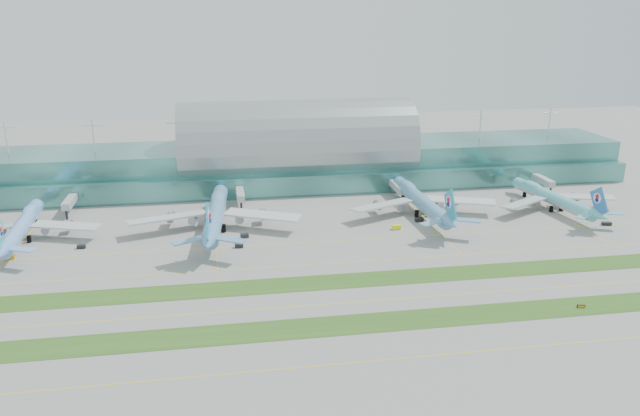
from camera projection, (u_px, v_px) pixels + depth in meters
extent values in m
plane|color=gray|center=(347.00, 283.00, 205.97)|extent=(700.00, 700.00, 0.00)
cube|color=#3D7A75|center=(297.00, 163.00, 325.24)|extent=(340.00, 42.00, 20.00)
cube|color=#3D7A75|center=(303.00, 185.00, 304.17)|extent=(340.00, 8.00, 10.00)
ellipsoid|color=#9EA5A8|center=(296.00, 145.00, 322.22)|extent=(340.00, 46.20, 16.17)
cylinder|color=white|center=(296.00, 129.00, 319.81)|extent=(0.80, 0.80, 16.00)
cube|color=#B2B7B7|center=(71.00, 200.00, 277.22)|extent=(3.50, 22.00, 3.00)
cylinder|color=black|center=(67.00, 215.00, 268.87)|extent=(1.00, 1.00, 4.00)
cube|color=#B2B7B7|center=(240.00, 193.00, 288.86)|extent=(3.50, 22.00, 3.00)
cylinder|color=black|center=(241.00, 206.00, 280.51)|extent=(1.00, 1.00, 4.00)
cube|color=#B2B7B7|center=(396.00, 186.00, 300.50)|extent=(3.50, 22.00, 3.00)
cylinder|color=black|center=(402.00, 199.00, 292.15)|extent=(1.00, 1.00, 4.00)
cube|color=#B2B7B7|center=(541.00, 179.00, 312.14)|extent=(3.50, 22.00, 3.00)
cylinder|color=black|center=(550.00, 191.00, 303.79)|extent=(1.00, 1.00, 4.00)
cube|color=#2D591E|center=(367.00, 323.00, 179.61)|extent=(420.00, 12.00, 0.08)
cube|color=#2D591E|center=(346.00, 281.00, 207.83)|extent=(420.00, 12.00, 0.08)
cube|color=yellow|center=(385.00, 360.00, 160.81)|extent=(420.00, 0.35, 0.01)
cube|color=yellow|center=(356.00, 302.00, 192.79)|extent=(420.00, 0.35, 0.01)
cube|color=yellow|center=(337.00, 263.00, 222.90)|extent=(420.00, 0.35, 0.01)
cube|color=yellow|center=(326.00, 241.00, 243.59)|extent=(420.00, 0.35, 0.01)
cylinder|color=#71ABF9|center=(22.00, 226.00, 243.76)|extent=(8.94, 57.00, 5.68)
ellipsoid|color=#71ABF9|center=(30.00, 210.00, 258.07)|extent=(6.38, 17.54, 4.04)
cone|color=#71ABF9|center=(38.00, 204.00, 272.20)|extent=(5.93, 4.90, 5.68)
cone|color=#71ABF9|center=(1.00, 253.00, 213.62)|extent=(5.86, 8.54, 5.39)
cube|color=silver|center=(66.00, 226.00, 245.61)|extent=(28.23, 15.33, 1.12)
cylinder|color=gray|center=(58.00, 227.00, 249.93)|extent=(3.40, 5.21, 3.11)
cylinder|color=black|center=(35.00, 219.00, 265.09)|extent=(1.65, 1.65, 2.75)
cylinder|color=black|center=(14.00, 240.00, 241.04)|extent=(1.65, 1.65, 2.75)
cylinder|color=black|center=(29.00, 239.00, 242.19)|extent=(1.65, 1.65, 2.75)
cylinder|color=#5D98CC|center=(216.00, 214.00, 255.85)|extent=(11.35, 66.32, 6.60)
ellipsoid|color=#5D98CC|center=(218.00, 197.00, 272.85)|extent=(7.70, 20.47, 4.70)
cone|color=#5D98CC|center=(221.00, 190.00, 289.62)|extent=(6.97, 5.79, 6.60)
cone|color=#5D98CC|center=(208.00, 243.00, 220.09)|extent=(6.95, 10.01, 6.27)
cube|color=silver|center=(168.00, 218.00, 252.29)|extent=(32.86, 17.43, 1.30)
cylinder|color=#93969B|center=(182.00, 218.00, 258.84)|extent=(4.03, 6.10, 3.62)
cube|color=silver|center=(263.00, 215.00, 255.62)|extent=(32.21, 21.27, 1.30)
cylinder|color=#93969B|center=(251.00, 216.00, 261.34)|extent=(4.03, 6.10, 3.62)
cube|color=#30A7D8|center=(208.00, 223.00, 220.08)|extent=(1.65, 14.00, 15.35)
cylinder|color=white|center=(208.00, 218.00, 220.61)|extent=(1.32, 5.17, 5.11)
cylinder|color=black|center=(220.00, 207.00, 281.15)|extent=(1.92, 1.92, 3.19)
cylinder|color=black|center=(208.00, 229.00, 253.01)|extent=(1.92, 1.92, 3.19)
cylinder|color=black|center=(224.00, 228.00, 253.56)|extent=(1.92, 1.92, 3.19)
cylinder|color=#5D9ECE|center=(421.00, 201.00, 274.95)|extent=(7.86, 62.12, 6.20)
ellipsoid|color=#5D9ECE|center=(408.00, 187.00, 290.68)|extent=(6.39, 18.99, 4.42)
cone|color=#5D9ECE|center=(397.00, 181.00, 306.21)|extent=(6.33, 5.16, 6.20)
cone|color=#5D9ECE|center=(451.00, 223.00, 241.84)|extent=(6.13, 9.15, 5.89)
cube|color=silver|center=(383.00, 205.00, 269.96)|extent=(30.50, 18.88, 1.22)
cylinder|color=#9B9CA3|center=(389.00, 205.00, 276.45)|extent=(3.55, 5.59, 3.40)
cube|color=silver|center=(461.00, 201.00, 276.45)|extent=(30.73, 17.54, 1.22)
cylinder|color=#9B9CA3|center=(446.00, 202.00, 281.32)|extent=(3.55, 5.59, 3.40)
cube|color=teal|center=(450.00, 206.00, 241.81)|extent=(0.95, 13.15, 14.41)
cylinder|color=white|center=(450.00, 202.00, 242.29)|extent=(1.03, 4.82, 4.80)
cylinder|color=black|center=(403.00, 196.00, 298.39)|extent=(1.80, 1.80, 3.00)
cylinder|color=black|center=(417.00, 214.00, 272.06)|extent=(1.80, 1.80, 3.00)
cylinder|color=black|center=(430.00, 213.00, 273.14)|extent=(1.80, 1.80, 3.00)
cylinder|color=#5DC1CD|center=(552.00, 198.00, 281.68)|extent=(12.28, 54.95, 5.47)
ellipsoid|color=#5DC1CD|center=(532.00, 186.00, 295.22)|extent=(7.24, 17.15, 3.90)
cone|color=#5DC1CD|center=(515.00, 181.00, 308.61)|extent=(5.98, 5.06, 5.47)
cone|color=#5DC1CD|center=(600.00, 216.00, 253.15)|extent=(6.15, 8.53, 5.20)
cube|color=silver|center=(524.00, 202.00, 275.86)|extent=(26.34, 18.71, 1.08)
cylinder|color=gray|center=(525.00, 203.00, 281.85)|extent=(3.58, 5.19, 3.00)
cube|color=silver|center=(584.00, 197.00, 284.49)|extent=(27.29, 13.19, 1.08)
cylinder|color=gray|center=(570.00, 198.00, 288.33)|extent=(3.58, 5.19, 3.00)
cube|color=#2B71BF|center=(599.00, 202.00, 253.08)|extent=(1.98, 11.57, 12.72)
cylinder|color=white|center=(598.00, 198.00, 253.49)|extent=(1.32, 4.30, 4.23)
cylinder|color=black|center=(525.00, 194.00, 301.90)|extent=(1.59, 1.59, 2.65)
cylinder|color=black|center=(551.00, 209.00, 278.96)|extent=(1.59, 1.59, 2.65)
cylinder|color=black|center=(561.00, 208.00, 280.40)|extent=(1.59, 1.59, 2.65)
cube|color=#C9980B|center=(9.00, 257.00, 225.83)|extent=(4.05, 2.28, 1.61)
cube|color=black|center=(81.00, 247.00, 236.30)|extent=(3.10, 1.88, 1.28)
cube|color=black|center=(239.00, 246.00, 236.97)|extent=(3.22, 1.65, 1.55)
cube|color=black|center=(245.00, 236.00, 247.39)|extent=(3.36, 2.40, 1.64)
cube|color=yellow|center=(396.00, 227.00, 256.80)|extent=(3.56, 2.15, 1.84)
cube|color=black|center=(419.00, 220.00, 266.43)|extent=(3.90, 2.45, 1.60)
cube|color=black|center=(607.00, 224.00, 261.91)|extent=(4.06, 2.53, 1.31)
cube|color=black|center=(597.00, 213.00, 275.47)|extent=(3.58, 2.31, 1.27)
cube|color=black|center=(581.00, 306.00, 188.79)|extent=(2.45, 0.86, 1.04)
cube|color=orange|center=(581.00, 307.00, 188.63)|extent=(2.03, 0.57, 0.76)
cylinder|color=black|center=(578.00, 307.00, 188.95)|extent=(0.11, 0.11, 0.47)
cylinder|color=black|center=(584.00, 307.00, 188.80)|extent=(0.11, 0.11, 0.47)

